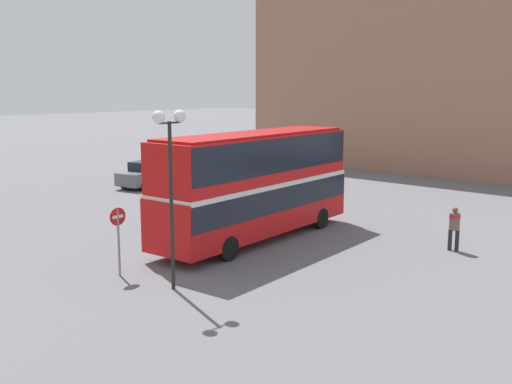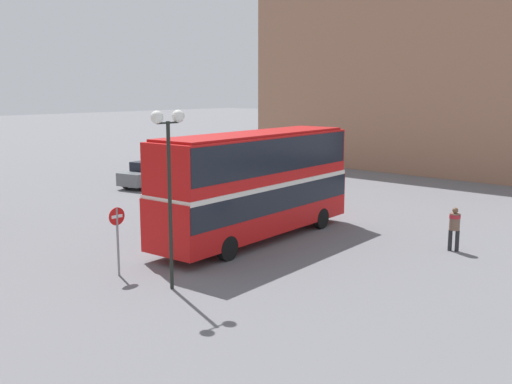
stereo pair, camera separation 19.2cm
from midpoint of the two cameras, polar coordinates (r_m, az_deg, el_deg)
The scene contains 7 objects.
ground_plane at distance 25.17m, azimuth -3.62°, elevation -4.97°, with size 240.00×240.00×0.00m, color slate.
building_row_right at distance 50.71m, azimuth 16.53°, elevation 12.18°, with size 10.70×29.27×17.60m.
double_decker_bus at distance 25.39m, azimuth -0.22°, elevation 1.23°, with size 10.88×3.39×4.60m.
pedestrian_foreground at distance 25.14m, azimuth 18.16°, elevation -2.92°, with size 0.55×0.55×1.78m.
parked_car_kerb_near at distance 40.00m, azimuth -10.47°, elevation 1.67°, with size 4.36×2.54×1.68m.
street_lamp_twin_globe at distance 18.93m, azimuth -8.47°, elevation 3.91°, with size 1.24×0.40×5.77m.
no_entry_sign at distance 21.14m, azimuth -13.24°, elevation -3.56°, with size 0.63×0.08×2.42m.
Camera 1 is at (-17.01, -17.37, 6.46)m, focal length 42.00 mm.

